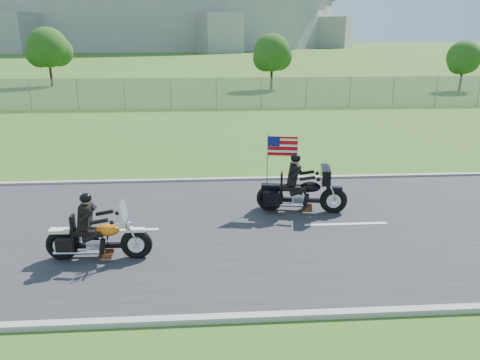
{
  "coord_description": "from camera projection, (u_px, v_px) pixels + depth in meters",
  "views": [
    {
      "loc": [
        0.43,
        -11.17,
        4.89
      ],
      "look_at": [
        1.2,
        0.0,
        1.32
      ],
      "focal_mm": 35.0,
      "sensor_mm": 36.0,
      "label": 1
    }
  ],
  "objects": [
    {
      "name": "ground",
      "position": [
        194.0,
        230.0,
        12.08
      ],
      "size": [
        420.0,
        420.0,
        0.0
      ],
      "primitive_type": "plane",
      "color": "#355C1C",
      "rests_on": "ground"
    },
    {
      "name": "road",
      "position": [
        194.0,
        229.0,
        12.07
      ],
      "size": [
        120.0,
        8.0,
        0.04
      ],
      "primitive_type": "cube",
      "color": "#28282B",
      "rests_on": "ground"
    },
    {
      "name": "curb_north",
      "position": [
        197.0,
        180.0,
        15.91
      ],
      "size": [
        120.0,
        0.18,
        0.12
      ],
      "primitive_type": "cube",
      "color": "#9E9B93",
      "rests_on": "ground"
    },
    {
      "name": "curb_south",
      "position": [
        188.0,
        320.0,
        8.21
      ],
      "size": [
        120.0,
        0.18,
        0.12
      ],
      "primitive_type": "cube",
      "color": "#9E9B93",
      "rests_on": "ground"
    },
    {
      "name": "fence",
      "position": [
        124.0,
        94.0,
        30.46
      ],
      "size": [
        60.0,
        0.03,
        2.0
      ],
      "primitive_type": "cube",
      "color": "gray",
      "rests_on": "ground"
    },
    {
      "name": "stadium",
      "position": [
        149.0,
        0.0,
        167.63
      ],
      "size": [
        140.4,
        140.4,
        29.2
      ],
      "color": "#A3A099",
      "rests_on": "ground"
    },
    {
      "name": "tree_fence_near",
      "position": [
        272.0,
        55.0,
        40.12
      ],
      "size": [
        3.52,
        3.28,
        4.75
      ],
      "color": "#382316",
      "rests_on": "ground"
    },
    {
      "name": "tree_fence_mid",
      "position": [
        49.0,
        49.0,
        42.52
      ],
      "size": [
        3.96,
        3.69,
        5.3
      ],
      "color": "#382316",
      "rests_on": "ground"
    },
    {
      "name": "tree_fence_far",
      "position": [
        464.0,
        59.0,
        39.35
      ],
      "size": [
        3.08,
        2.87,
        4.2
      ],
      "color": "#382316",
      "rests_on": "ground"
    },
    {
      "name": "motorcycle_lead",
      "position": [
        97.0,
        239.0,
        10.35
      ],
      "size": [
        2.36,
        0.59,
        1.59
      ],
      "rotation": [
        0.0,
        0.0,
        -0.03
      ],
      "color": "black",
      "rests_on": "ground"
    },
    {
      "name": "motorcycle_follow",
      "position": [
        302.0,
        193.0,
        13.06
      ],
      "size": [
        2.53,
        0.99,
        2.12
      ],
      "rotation": [
        0.0,
        0.0,
        -0.17
      ],
      "color": "black",
      "rests_on": "ground"
    }
  ]
}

